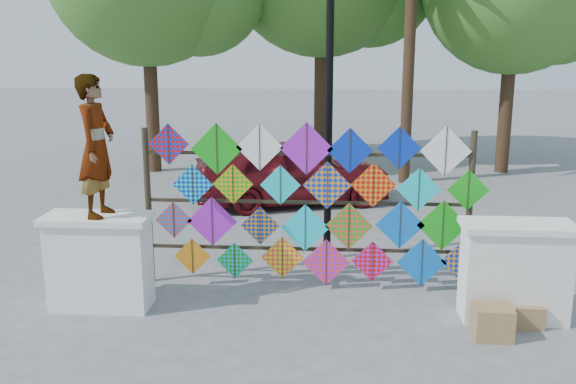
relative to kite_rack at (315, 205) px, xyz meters
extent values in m
plane|color=gray|center=(-0.13, -0.73, -1.23)|extent=(80.00, 80.00, 0.00)
cube|color=white|center=(-2.83, -0.93, -0.63)|extent=(1.30, 0.55, 1.20)
cube|color=white|center=(-2.83, -0.93, 0.01)|extent=(1.40, 0.65, 0.08)
cube|color=white|center=(2.57, -0.93, -0.63)|extent=(1.30, 0.55, 1.20)
cube|color=white|center=(2.57, -0.93, 0.01)|extent=(1.40, 0.65, 0.08)
cylinder|color=#2E2519|center=(-2.43, 0.07, -0.08)|extent=(0.09, 0.09, 2.30)
cylinder|color=#2E2519|center=(2.17, 0.07, -0.08)|extent=(0.09, 0.09, 2.30)
cube|color=#2E2519|center=(-0.13, 0.07, -0.68)|extent=(4.60, 0.04, 0.04)
cube|color=#2E2519|center=(-0.13, 0.07, 0.02)|extent=(4.60, 0.04, 0.04)
cube|color=#2E2519|center=(-0.13, 0.07, 0.72)|extent=(4.60, 0.04, 0.04)
cube|color=red|center=(-2.08, 0.01, 0.85)|extent=(0.59, 0.01, 0.59)
cube|color=#2E2519|center=(-2.08, 0.00, 0.85)|extent=(0.01, 0.01, 0.58)
cube|color=#14A917|center=(-1.40, 0.01, 0.79)|extent=(0.74, 0.01, 0.74)
cube|color=#2E2519|center=(-1.40, 0.00, 0.79)|extent=(0.01, 0.01, 0.72)
cube|color=white|center=(-0.79, 0.01, 0.82)|extent=(0.67, 0.01, 0.67)
cube|color=#2E2519|center=(-0.79, 0.00, 0.82)|extent=(0.01, 0.01, 0.66)
cube|color=#B01CD6|center=(-0.13, 0.01, 0.81)|extent=(0.75, 0.01, 0.75)
cube|color=#2E2519|center=(-0.13, 0.00, 0.81)|extent=(0.01, 0.01, 0.73)
cube|color=#082CC0|center=(0.47, 0.01, 0.79)|extent=(0.64, 0.01, 0.64)
cube|color=#2E2519|center=(0.47, 0.00, 0.79)|extent=(0.01, 0.01, 0.63)
cube|color=#082CC0|center=(1.15, 0.01, 0.83)|extent=(0.61, 0.01, 0.61)
cube|color=#2E2519|center=(1.15, 0.00, 0.83)|extent=(0.01, 0.01, 0.60)
cube|color=white|center=(1.78, 0.01, 0.79)|extent=(0.70, 0.01, 0.70)
cube|color=#2E2519|center=(1.78, 0.00, 0.79)|extent=(0.01, 0.01, 0.69)
cube|color=#082CC0|center=(-1.75, -0.03, 0.28)|extent=(0.59, 0.01, 0.59)
cube|color=#2E2519|center=(-1.75, -0.04, 0.28)|extent=(0.01, 0.01, 0.58)
cube|color=#14A917|center=(-1.17, -0.03, 0.29)|extent=(0.58, 0.01, 0.58)
cube|color=#2E2519|center=(-1.17, -0.04, 0.29)|extent=(0.01, 0.01, 0.57)
cube|color=#0ED8E8|center=(-0.50, -0.03, 0.29)|extent=(0.57, 0.01, 0.57)
cube|color=#2E2519|center=(-0.50, -0.04, 0.29)|extent=(0.01, 0.01, 0.56)
cube|color=orange|center=(0.16, -0.03, 0.29)|extent=(0.68, 0.01, 0.68)
cube|color=#2E2519|center=(0.16, -0.04, 0.29)|extent=(0.01, 0.01, 0.67)
cube|color=red|center=(0.80, -0.03, 0.31)|extent=(0.63, 0.01, 0.63)
cube|color=#2E2519|center=(0.80, -0.04, 0.31)|extent=(0.01, 0.01, 0.62)
cube|color=#0ED8E8|center=(1.44, -0.03, 0.26)|extent=(0.62, 0.01, 0.62)
cube|color=#2E2519|center=(1.44, -0.04, 0.26)|extent=(0.01, 0.01, 0.60)
cube|color=#14A917|center=(2.11, -0.03, 0.26)|extent=(0.58, 0.01, 0.58)
cube|color=#2E2519|center=(2.11, -0.04, 0.26)|extent=(0.01, 0.01, 0.57)
cube|color=blue|center=(-2.03, -0.07, -0.24)|extent=(0.54, 0.01, 0.54)
cube|color=#2E2519|center=(-2.03, -0.08, -0.24)|extent=(0.01, 0.01, 0.53)
cube|color=#B01CD6|center=(-1.48, -0.07, -0.25)|extent=(0.72, 0.01, 0.72)
cube|color=#2E2519|center=(-1.48, -0.08, -0.25)|extent=(0.01, 0.01, 0.71)
cube|color=#FF9908|center=(-0.78, -0.07, -0.30)|extent=(0.56, 0.01, 0.56)
cube|color=#2E2519|center=(-0.78, -0.08, -0.30)|extent=(0.01, 0.01, 0.55)
cube|color=#0ED8E8|center=(-0.14, -0.07, -0.32)|extent=(0.69, 0.01, 0.69)
cube|color=#2E2519|center=(-0.14, -0.08, -0.32)|extent=(0.01, 0.01, 0.68)
cube|color=#14A917|center=(0.48, -0.07, -0.28)|extent=(0.68, 0.01, 0.68)
cube|color=#2E2519|center=(0.48, -0.08, -0.28)|extent=(0.01, 0.01, 0.67)
cube|color=blue|center=(1.19, -0.07, -0.25)|extent=(0.69, 0.01, 0.69)
cube|color=#2E2519|center=(1.19, -0.08, -0.25)|extent=(0.01, 0.01, 0.68)
cube|color=#14A917|center=(1.79, -0.07, -0.25)|extent=(0.73, 0.01, 0.73)
cube|color=#2E2519|center=(1.79, -0.08, -0.25)|extent=(0.01, 0.01, 0.71)
cube|color=orange|center=(-1.77, -0.11, -0.77)|extent=(0.54, 0.01, 0.54)
cube|color=#2E2519|center=(-1.77, -0.12, -0.77)|extent=(0.01, 0.01, 0.53)
cube|color=#14A917|center=(-1.15, -0.11, -0.82)|extent=(0.54, 0.01, 0.54)
cube|color=#2E2519|center=(-1.15, -0.12, -0.82)|extent=(0.01, 0.01, 0.53)
cube|color=red|center=(-0.46, -0.11, -0.76)|extent=(0.62, 0.01, 0.62)
cube|color=#2E2519|center=(-0.46, -0.12, -0.76)|extent=(0.01, 0.01, 0.61)
cube|color=red|center=(0.16, -0.11, -0.82)|extent=(0.69, 0.01, 0.69)
cube|color=#2E2519|center=(0.16, -0.12, -0.82)|extent=(0.01, 0.01, 0.68)
cube|color=#B01CD6|center=(0.82, -0.11, -0.79)|extent=(0.60, 0.01, 0.60)
cube|color=#2E2519|center=(0.82, -0.12, -0.79)|extent=(0.01, 0.01, 0.58)
cube|color=blue|center=(1.51, -0.11, -0.79)|extent=(0.71, 0.01, 0.71)
cube|color=#2E2519|center=(1.51, -0.12, -0.79)|extent=(0.01, 0.01, 0.69)
cube|color=orange|center=(2.10, -0.11, -0.75)|extent=(0.65, 0.01, 0.65)
cube|color=#2E2519|center=(2.10, -0.12, -0.75)|extent=(0.01, 0.01, 0.64)
cylinder|color=#3F2B1B|center=(-4.63, 8.27, 0.69)|extent=(0.36, 0.36, 3.85)
cylinder|color=#3F2B1B|center=(-0.13, 10.27, 0.83)|extent=(0.36, 0.36, 4.12)
cylinder|color=#3F2B1B|center=(4.87, 8.77, 0.56)|extent=(0.36, 0.36, 3.58)
sphere|color=#316921|center=(6.07, 9.07, 3.30)|extent=(3.36, 3.36, 3.36)
cylinder|color=#3F2B1B|center=(2.07, 7.27, 1.52)|extent=(0.28, 0.28, 5.50)
imported|color=#99999E|center=(-2.77, -0.93, 0.96)|extent=(0.48, 0.69, 1.82)
imported|color=maroon|center=(-0.61, 4.88, -0.51)|extent=(4.57, 2.91, 1.45)
cylinder|color=black|center=(0.17, 1.27, 0.87)|extent=(0.12, 0.12, 4.20)
cube|color=#A3784F|center=(2.18, -1.50, -1.03)|extent=(0.45, 0.40, 0.40)
cube|color=#A3784F|center=(2.71, -1.15, -1.08)|extent=(0.35, 0.32, 0.29)
camera|label=1|loc=(0.21, -8.80, 2.27)|focal=40.00mm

